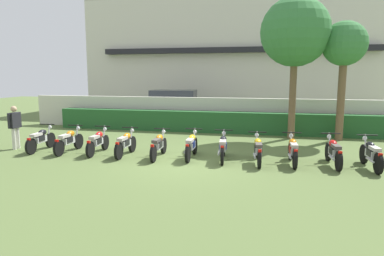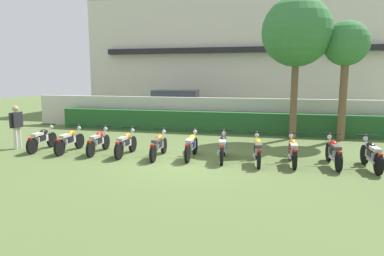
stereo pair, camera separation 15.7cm
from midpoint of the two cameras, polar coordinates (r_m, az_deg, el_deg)
The scene contains 19 objects.
ground at distance 11.34m, azimuth -0.68°, elevation -5.65°, with size 60.00×60.00×0.00m, color #566B38.
building at distance 27.14m, azimuth 8.06°, elevation 11.45°, with size 21.68×6.50×8.38m.
compound_wall at distance 17.90m, azimuth 4.84°, elevation 2.26°, with size 20.59×0.30×1.66m, color beige.
hedge_row at distance 17.25m, azimuth 4.46°, elevation 0.96°, with size 16.48×0.70×1.02m, color #235628.
parked_car at distance 21.67m, azimuth -2.07°, elevation 3.66°, with size 4.64×2.39×1.89m.
tree_near_inspector at distance 16.07m, azimuth 16.91°, elevation 14.62°, with size 2.96×2.96×6.09m.
tree_far_side at distance 16.29m, azimuth 24.00°, elevation 12.03°, with size 1.86×1.86×5.03m.
motorcycle_in_row_0 at distance 14.18m, azimuth -22.88°, elevation -1.62°, with size 0.60×1.85×0.95m.
motorcycle_in_row_1 at distance 13.52m, azimuth -18.94°, elevation -1.88°, with size 0.60×1.89×0.95m.
motorcycle_in_row_2 at distance 13.03m, azimuth -14.64°, elevation -2.10°, with size 0.60×1.87×0.94m.
motorcycle_in_row_3 at distance 12.44m, azimuth -10.35°, elevation -2.43°, with size 0.60×1.81×0.95m.
motorcycle_in_row_4 at distance 12.00m, azimuth -5.08°, elevation -2.75°, with size 0.60×1.90×0.94m.
motorcycle_in_row_5 at distance 11.85m, azimuth 0.26°, elevation -2.82°, with size 0.60×1.87×0.96m.
motorcycle_in_row_6 at distance 11.60m, azimuth 5.41°, elevation -3.09°, with size 0.60×1.84×0.96m.
motorcycle_in_row_7 at distance 11.39m, azimuth 11.00°, elevation -3.49°, with size 0.60×1.91×0.94m.
motorcycle_in_row_8 at distance 11.49m, azimuth 16.40°, elevation -3.53°, with size 0.60×1.82×0.96m.
motorcycle_in_row_9 at distance 11.68m, azimuth 22.37°, elevation -3.63°, with size 0.60×1.90×0.96m.
motorcycle_in_row_10 at distance 11.79m, azimuth 27.46°, elevation -3.82°, with size 0.60×1.86×0.97m.
inspector_person at distance 14.87m, azimuth -26.34°, elevation 0.66°, with size 0.22×0.67×1.65m.
Camera 2 is at (2.81, -10.63, 2.78)m, focal length 32.87 mm.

